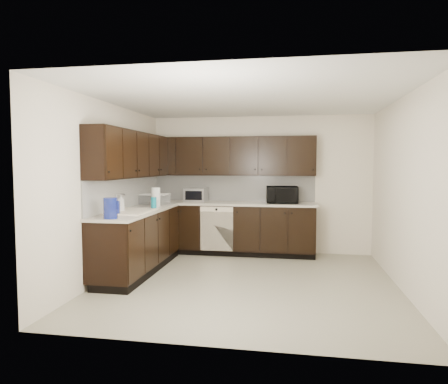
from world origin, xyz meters
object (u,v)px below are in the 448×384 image
object	(u,v)px
microwave	(282,195)
blue_pitcher	(110,208)
storage_bin	(155,199)
sink	(131,216)
toaster_oven	(196,195)

from	to	relation	value
microwave	blue_pitcher	bearing A→B (deg)	-137.23
microwave	storage_bin	distance (m)	2.21
sink	microwave	bearing A→B (deg)	38.71
sink	blue_pitcher	size ratio (longest dim) A/B	3.09
toaster_oven	blue_pitcher	world-z (taller)	blue_pitcher
toaster_oven	blue_pitcher	bearing A→B (deg)	-97.47
storage_bin	blue_pitcher	bearing A→B (deg)	-87.72
sink	storage_bin	xyz separation A→B (m)	(-0.05, 1.14, 0.15)
microwave	blue_pitcher	size ratio (longest dim) A/B	2.03
sink	blue_pitcher	distance (m)	0.71
blue_pitcher	toaster_oven	bearing A→B (deg)	54.01
storage_bin	microwave	bearing A→B (deg)	14.29
sink	toaster_oven	size ratio (longest dim) A/B	2.07
microwave	sink	bearing A→B (deg)	-147.34
sink	microwave	xyz separation A→B (m)	(2.10, 1.68, 0.21)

